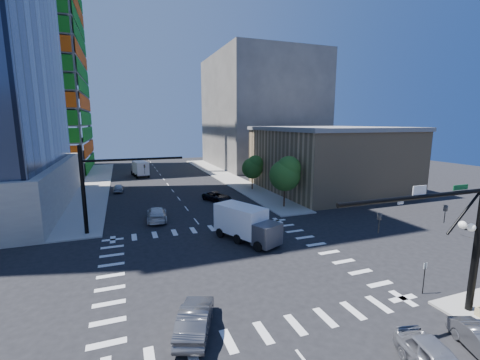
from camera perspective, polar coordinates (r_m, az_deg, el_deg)
name	(u,v)px	position (r m, az deg, el deg)	size (l,w,h in m)	color
ground	(229,263)	(27.03, -2.00, -14.56)	(160.00, 160.00, 0.00)	black
road_markings	(229,263)	(27.03, -2.00, -14.55)	(20.00, 20.00, 0.01)	silver
sidewalk_ne	(225,177)	(67.40, -2.61, 0.59)	(5.00, 60.00, 0.15)	#999791
sidewalk_nw	(96,185)	(64.50, -24.28, -0.75)	(5.00, 60.00, 0.15)	#999791
construction_building	(19,60)	(88.52, -34.66, 17.10)	(25.16, 34.50, 70.60)	slate
commercial_building	(328,159)	(56.19, 15.41, 3.70)	(20.50, 22.50, 10.60)	tan
bg_building_ne	(260,112)	(85.69, 3.64, 11.97)	(24.00, 30.00, 28.00)	#5A5551
signal_mast_se	(468,235)	(22.65, 35.48, -7.93)	(10.51, 2.48, 9.00)	black
signal_mast_nw	(99,181)	(35.39, -23.80, -0.15)	(10.20, 0.40, 9.00)	black
tree_south	(286,173)	(42.91, 8.18, 1.20)	(4.16, 4.16, 6.82)	#382316
tree_north	(253,167)	(53.86, 2.37, 2.37)	(3.54, 3.52, 5.78)	#382316
no_parking_sign	(424,274)	(25.32, 29.95, -14.35)	(0.30, 0.06, 2.20)	black
car_nb_far	(217,197)	(46.86, -4.11, -2.96)	(2.24, 4.85, 1.35)	black
car_sb_near	(157,214)	(38.91, -14.56, -5.84)	(2.20, 5.41, 1.57)	silver
car_sb_mid	(119,188)	(56.61, -20.78, -1.33)	(1.54, 3.82, 1.30)	#ACB0B4
car_sb_cross	(195,319)	(19.20, -8.00, -23.26)	(1.62, 4.64, 1.53)	#48494D
box_truck_near	(248,227)	(31.07, 1.45, -8.28)	(5.08, 6.89, 3.32)	black
box_truck_far	(140,170)	(71.44, -17.40, 1.78)	(3.57, 6.54, 3.25)	black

